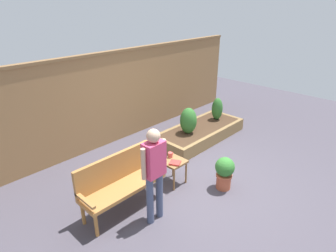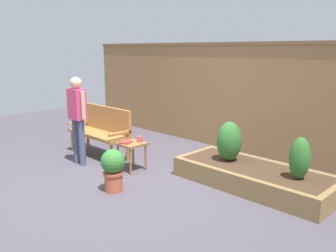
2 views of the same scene
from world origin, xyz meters
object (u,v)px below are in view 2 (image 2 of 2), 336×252
potted_boxwood (113,168)px  person_by_bench (77,113)px  book_on_table (126,142)px  shrub_near_bench (229,141)px  cup_on_table (140,139)px  side_table (132,147)px  garden_bench (102,127)px  shrub_far_corner (300,158)px

potted_boxwood → person_by_bench: bearing=167.7°
book_on_table → shrub_near_bench: bearing=4.4°
cup_on_table → book_on_table: (-0.11, -0.22, -0.03)m
side_table → cup_on_table: bearing=68.6°
garden_bench → shrub_far_corner: 3.71m
potted_boxwood → shrub_near_bench: 1.84m
garden_bench → shrub_far_corner: garden_bench is taller
garden_bench → shrub_near_bench: bearing=14.8°
garden_bench → side_table: garden_bench is taller
shrub_near_bench → shrub_far_corner: (1.15, 0.00, -0.02)m
shrub_far_corner → person_by_bench: 3.71m
shrub_near_bench → person_by_bench: size_ratio=0.40×
book_on_table → shrub_far_corner: (2.60, 0.92, 0.10)m
book_on_table → potted_boxwood: size_ratio=0.30×
cup_on_table → book_on_table: cup_on_table is taller
garden_bench → book_on_table: size_ratio=7.63×
side_table → book_on_table: size_ratio=2.54×
cup_on_table → garden_bench: bearing=178.1°
garden_bench → cup_on_table: garden_bench is taller
garden_bench → cup_on_table: size_ratio=11.38×
book_on_table → potted_boxwood: bearing=-77.9°
cup_on_table → person_by_bench: 1.20m
garden_bench → side_table: size_ratio=3.00×
cup_on_table → shrub_far_corner: 2.59m
shrub_near_bench → book_on_table: bearing=-147.7°
garden_bench → cup_on_table: bearing=-1.9°
garden_bench → side_table: 1.12m
shrub_near_bench → person_by_bench: (-2.31, -1.29, 0.32)m
side_table → shrub_near_bench: shrub_near_bench is taller
garden_bench → person_by_bench: 0.76m
book_on_table → person_by_bench: bearing=175.5°
garden_bench → book_on_table: bearing=-13.8°
potted_boxwood → person_by_bench: size_ratio=0.40×
garden_bench → side_table: (1.10, -0.17, -0.15)m
side_table → potted_boxwood: 0.93m
shrub_far_corner → potted_boxwood: bearing=-141.7°
potted_boxwood → shrub_near_bench: shrub_near_bench is taller
garden_bench → book_on_table: 1.08m
side_table → shrub_far_corner: bearing=18.1°
cup_on_table → book_on_table: 0.25m
book_on_table → shrub_near_bench: (1.45, 0.92, 0.12)m
shrub_near_bench → shrub_far_corner: shrub_near_bench is taller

